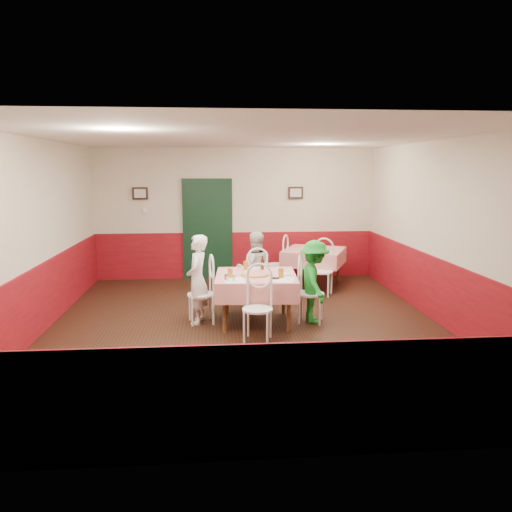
{
  "coord_description": "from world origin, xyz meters",
  "views": [
    {
      "loc": [
        -0.47,
        -7.24,
        2.37
      ],
      "look_at": [
        0.17,
        0.22,
        1.05
      ],
      "focal_mm": 35.0,
      "sensor_mm": 36.0,
      "label": 1
    }
  ],
  "objects": [
    {
      "name": "floor",
      "position": [
        0.0,
        0.0,
        0.0
      ],
      "size": [
        7.0,
        7.0,
        0.0
      ],
      "primitive_type": "plane",
      "color": "black",
      "rests_on": "ground"
    },
    {
      "name": "ceiling",
      "position": [
        0.0,
        0.0,
        2.8
      ],
      "size": [
        7.0,
        7.0,
        0.0
      ],
      "primitive_type": "plane",
      "color": "white",
      "rests_on": "back_wall"
    },
    {
      "name": "back_wall",
      "position": [
        0.0,
        3.5,
        1.4
      ],
      "size": [
        6.0,
        0.1,
        2.8
      ],
      "primitive_type": "cube",
      "color": "beige",
      "rests_on": "ground"
    },
    {
      "name": "front_wall",
      "position": [
        0.0,
        -3.5,
        1.4
      ],
      "size": [
        6.0,
        0.1,
        2.8
      ],
      "primitive_type": "cube",
      "color": "beige",
      "rests_on": "ground"
    },
    {
      "name": "left_wall",
      "position": [
        -3.0,
        0.0,
        1.4
      ],
      "size": [
        0.1,
        7.0,
        2.8
      ],
      "primitive_type": "cube",
      "color": "beige",
      "rests_on": "ground"
    },
    {
      "name": "right_wall",
      "position": [
        3.0,
        0.0,
        1.4
      ],
      "size": [
        0.1,
        7.0,
        2.8
      ],
      "primitive_type": "cube",
      "color": "beige",
      "rests_on": "ground"
    },
    {
      "name": "wainscot_back",
      "position": [
        0.0,
        3.48,
        0.5
      ],
      "size": [
        6.0,
        0.03,
        1.0
      ],
      "primitive_type": "cube",
      "color": "maroon",
      "rests_on": "ground"
    },
    {
      "name": "wainscot_front",
      "position": [
        0.0,
        -3.48,
        0.5
      ],
      "size": [
        6.0,
        0.03,
        1.0
      ],
      "primitive_type": "cube",
      "color": "maroon",
      "rests_on": "ground"
    },
    {
      "name": "wainscot_left",
      "position": [
        -2.98,
        0.0,
        0.5
      ],
      "size": [
        0.03,
        7.0,
        1.0
      ],
      "primitive_type": "cube",
      "color": "maroon",
      "rests_on": "ground"
    },
    {
      "name": "wainscot_right",
      "position": [
        2.98,
        0.0,
        0.5
      ],
      "size": [
        0.03,
        7.0,
        1.0
      ],
      "primitive_type": "cube",
      "color": "maroon",
      "rests_on": "ground"
    },
    {
      "name": "door",
      "position": [
        -0.6,
        3.45,
        1.05
      ],
      "size": [
        0.96,
        0.06,
        2.1
      ],
      "primitive_type": "cube",
      "color": "black",
      "rests_on": "ground"
    },
    {
      "name": "picture_left",
      "position": [
        -2.0,
        3.45,
        1.85
      ],
      "size": [
        0.32,
        0.03,
        0.26
      ],
      "primitive_type": "cube",
      "color": "black",
      "rests_on": "back_wall"
    },
    {
      "name": "picture_right",
      "position": [
        1.3,
        3.45,
        1.85
      ],
      "size": [
        0.32,
        0.03,
        0.26
      ],
      "primitive_type": "cube",
      "color": "black",
      "rests_on": "back_wall"
    },
    {
      "name": "thermostat",
      "position": [
        -1.9,
        3.45,
        1.5
      ],
      "size": [
        0.1,
        0.03,
        0.1
      ],
      "primitive_type": "cube",
      "color": "white",
      "rests_on": "back_wall"
    },
    {
      "name": "main_table",
      "position": [
        0.17,
        0.22,
        0.38
      ],
      "size": [
        1.29,
        1.29,
        0.77
      ],
      "primitive_type": "cube",
      "rotation": [
        0.0,
        0.0,
        -0.06
      ],
      "color": "red",
      "rests_on": "ground"
    },
    {
      "name": "second_table",
      "position": [
        1.55,
        2.56,
        0.38
      ],
      "size": [
        1.48,
        1.48,
        0.77
      ],
      "primitive_type": "cube",
      "rotation": [
        0.0,
        0.0,
        -0.42
      ],
      "color": "red",
      "rests_on": "ground"
    },
    {
      "name": "chair_left",
      "position": [
        -0.68,
        0.28,
        0.45
      ],
      "size": [
        0.48,
        0.48,
        0.9
      ],
      "primitive_type": null,
      "rotation": [
        0.0,
        0.0,
        -1.41
      ],
      "color": "white",
      "rests_on": "ground"
    },
    {
      "name": "chair_right",
      "position": [
        1.02,
        0.17,
        0.45
      ],
      "size": [
        0.53,
        0.53,
        0.9
      ],
      "primitive_type": null,
      "rotation": [
        0.0,
        0.0,
        1.27
      ],
      "color": "white",
      "rests_on": "ground"
    },
    {
      "name": "chair_far",
      "position": [
        0.22,
        1.07,
        0.45
      ],
      "size": [
        0.48,
        0.48,
        0.9
      ],
      "primitive_type": null,
      "rotation": [
        0.0,
        0.0,
        3.3
      ],
      "color": "white",
      "rests_on": "ground"
    },
    {
      "name": "chair_near",
      "position": [
        0.12,
        -0.62,
        0.45
      ],
      "size": [
        0.51,
        0.51,
        0.9
      ],
      "primitive_type": null,
      "rotation": [
        0.0,
        0.0,
        -0.25
      ],
      "color": "white",
      "rests_on": "ground"
    },
    {
      "name": "chair_second_a",
      "position": [
        0.8,
        2.56,
        0.45
      ],
      "size": [
        0.56,
        0.56,
        0.9
      ],
      "primitive_type": null,
      "rotation": [
        0.0,
        0.0,
        -2.0
      ],
      "color": "white",
      "rests_on": "ground"
    },
    {
      "name": "chair_second_b",
      "position": [
        1.55,
        1.81,
        0.45
      ],
      "size": [
        0.56,
        0.56,
        0.9
      ],
      "primitive_type": null,
      "rotation": [
        0.0,
        0.0,
        -0.42
      ],
      "color": "white",
      "rests_on": "ground"
    },
    {
      "name": "pizza",
      "position": [
        0.15,
        0.17,
        0.77
      ],
      "size": [
        0.44,
        0.44,
        0.03
      ],
      "primitive_type": "cylinder",
      "rotation": [
        0.0,
        0.0,
        -0.06
      ],
      "color": "#B74723",
      "rests_on": "main_table"
    },
    {
      "name": "plate_left",
      "position": [
        -0.26,
        0.25,
        0.77
      ],
      "size": [
        0.26,
        0.26,
        0.01
      ],
      "primitive_type": "cylinder",
      "rotation": [
        0.0,
        0.0,
        -0.06
      ],
      "color": "white",
      "rests_on": "main_table"
    },
    {
      "name": "plate_right",
      "position": [
        0.59,
        0.21,
        0.77
      ],
      "size": [
        0.26,
        0.26,
        0.01
      ],
      "primitive_type": "cylinder",
      "rotation": [
        0.0,
        0.0,
        -0.06
      ],
      "color": "white",
      "rests_on": "main_table"
    },
    {
      "name": "plate_far",
      "position": [
        0.17,
        0.67,
        0.77
      ],
      "size": [
        0.26,
        0.26,
        0.01
      ],
      "primitive_type": "cylinder",
      "rotation": [
        0.0,
        0.0,
        -0.06
      ],
      "color": "white",
      "rests_on": "main_table"
    },
    {
      "name": "glass_a",
      "position": [
        -0.24,
        0.03,
        0.83
      ],
      "size": [
        0.08,
        0.08,
        0.14
      ],
      "primitive_type": "cylinder",
      "rotation": [
        0.0,
        0.0,
        -0.06
      ],
      "color": "#BF7219",
      "rests_on": "main_table"
    },
    {
      "name": "glass_b",
      "position": [
        0.52,
        -0.03,
        0.83
      ],
      "size": [
        0.08,
        0.08,
        0.15
      ],
      "primitive_type": "cylinder",
      "rotation": [
        0.0,
        0.0,
        -0.06
      ],
      "color": "#BF7219",
      "rests_on": "main_table"
    },
    {
      "name": "glass_c",
      "position": [
        0.03,
        0.63,
        0.83
      ],
      "size": [
        0.08,
        0.08,
        0.13
      ],
      "primitive_type": "cylinder",
      "rotation": [
        0.0,
        0.0,
        -0.06
      ],
      "color": "#BF7219",
      "rests_on": "main_table"
    },
    {
      "name": "beer_bottle",
      "position": [
        0.3,
        0.6,
        0.86
      ],
      "size": [
        0.06,
        0.06,
        0.21
      ],
      "primitive_type": "cylinder",
      "rotation": [
        0.0,
        0.0,
        -0.06
      ],
      "color": "#381C0A",
      "rests_on": "main_table"
    },
    {
      "name": "shaker_a",
      "position": [
        -0.28,
        -0.18,
        0.81
      ],
      "size": [
        0.04,
        0.04,
        0.09
      ],
      "primitive_type": "cylinder",
      "rotation": [
        0.0,
        0.0,
        -0.06
      ],
      "color": "silver",
      "rests_on": "main_table"
    },
    {
      "name": "shaker_b",
      "position": [
        -0.19,
        -0.24,
        0.81
      ],
      "size": [
        0.04,
        0.04,
        0.09
      ],
      "primitive_type": "cylinder",
      "rotation": [
        0.0,
        0.0,
        -0.06
      ],
      "color": "silver",
      "rests_on": "main_table"
    },
    {
      "name": "shaker_c",
      "position": [
        -0.31,
        -0.11,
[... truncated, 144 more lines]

